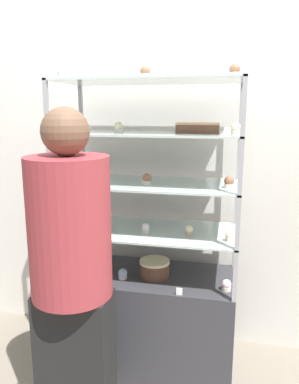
# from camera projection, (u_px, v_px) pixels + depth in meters

# --- Properties ---
(ground_plane) EXTENTS (20.00, 20.00, 0.00)m
(ground_plane) POSITION_uv_depth(u_px,v_px,m) (150.00, 362.00, 2.60)
(ground_plane) COLOR gray
(back_wall) EXTENTS (8.00, 0.05, 2.60)m
(back_wall) POSITION_uv_depth(u_px,v_px,m) (161.00, 168.00, 2.71)
(back_wall) COLOR silver
(back_wall) RESTS_ON ground_plane
(display_base) EXTENTS (1.11, 0.53, 0.65)m
(display_base) POSITION_uv_depth(u_px,v_px,m) (150.00, 319.00, 2.53)
(display_base) COLOR #333338
(display_base) RESTS_ON ground_plane
(display_riser_lower) EXTENTS (1.11, 0.53, 0.31)m
(display_riser_lower) POSITION_uv_depth(u_px,v_px,m) (150.00, 232.00, 2.40)
(display_riser_lower) COLOR #99999E
(display_riser_lower) RESTS_ON display_base
(display_riser_middle) EXTENTS (1.11, 0.53, 0.31)m
(display_riser_middle) POSITION_uv_depth(u_px,v_px,m) (150.00, 185.00, 2.33)
(display_riser_middle) COLOR #99999E
(display_riser_middle) RESTS_ON display_riser_lower
(display_riser_upper) EXTENTS (1.11, 0.53, 0.31)m
(display_riser_upper) POSITION_uv_depth(u_px,v_px,m) (150.00, 136.00, 2.27)
(display_riser_upper) COLOR #99999E
(display_riser_upper) RESTS_ON display_riser_middle
(display_riser_top) EXTENTS (1.11, 0.53, 0.31)m
(display_riser_top) POSITION_uv_depth(u_px,v_px,m) (150.00, 83.00, 2.20)
(display_riser_top) COLOR #99999E
(display_riser_top) RESTS_ON display_riser_upper
(layer_cake_centerpiece) EXTENTS (0.19, 0.19, 0.11)m
(layer_cake_centerpiece) POSITION_uv_depth(u_px,v_px,m) (155.00, 268.00, 2.42)
(layer_cake_centerpiece) COLOR brown
(layer_cake_centerpiece) RESTS_ON display_base
(sheet_cake_frosted) EXTENTS (0.25, 0.18, 0.06)m
(sheet_cake_frosted) POSITION_uv_depth(u_px,v_px,m) (198.00, 128.00, 2.22)
(sheet_cake_frosted) COLOR brown
(sheet_cake_frosted) RESTS_ON display_riser_upper
(cupcake_0) EXTENTS (0.06, 0.06, 0.07)m
(cupcake_0) POSITION_uv_depth(u_px,v_px,m) (72.00, 271.00, 2.43)
(cupcake_0) COLOR beige
(cupcake_0) RESTS_ON display_base
(cupcake_1) EXTENTS (0.06, 0.06, 0.07)m
(cupcake_1) POSITION_uv_depth(u_px,v_px,m) (123.00, 274.00, 2.38)
(cupcake_1) COLOR white
(cupcake_1) RESTS_ON display_base
(cupcake_2) EXTENTS (0.06, 0.06, 0.07)m
(cupcake_2) POSITION_uv_depth(u_px,v_px,m) (226.00, 285.00, 2.23)
(cupcake_2) COLOR beige
(cupcake_2) RESTS_ON display_base
(price_tag_0) EXTENTS (0.04, 0.00, 0.04)m
(price_tag_0) POSITION_uv_depth(u_px,v_px,m) (179.00, 291.00, 2.17)
(price_tag_0) COLOR white
(price_tag_0) RESTS_ON display_base
(cupcake_3) EXTENTS (0.05, 0.05, 0.06)m
(cupcake_3) POSITION_uv_depth(u_px,v_px,m) (75.00, 222.00, 2.44)
(cupcake_3) COLOR beige
(cupcake_3) RESTS_ON display_riser_lower
(cupcake_4) EXTENTS (0.05, 0.05, 0.06)m
(cupcake_4) POSITION_uv_depth(u_px,v_px,m) (108.00, 227.00, 2.35)
(cupcake_4) COLOR beige
(cupcake_4) RESTS_ON display_riser_lower
(cupcake_5) EXTENTS (0.05, 0.05, 0.06)m
(cupcake_5) POSITION_uv_depth(u_px,v_px,m) (146.00, 228.00, 2.32)
(cupcake_5) COLOR white
(cupcake_5) RESTS_ON display_riser_lower
(cupcake_6) EXTENTS (0.05, 0.05, 0.06)m
(cupcake_6) POSITION_uv_depth(u_px,v_px,m) (189.00, 231.00, 2.27)
(cupcake_6) COLOR #CCB28C
(cupcake_6) RESTS_ON display_riser_lower
(cupcake_7) EXTENTS (0.05, 0.05, 0.06)m
(cupcake_7) POSITION_uv_depth(u_px,v_px,m) (229.00, 236.00, 2.17)
(cupcake_7) COLOR white
(cupcake_7) RESTS_ON display_riser_lower
(price_tag_1) EXTENTS (0.04, 0.00, 0.04)m
(price_tag_1) POSITION_uv_depth(u_px,v_px,m) (97.00, 235.00, 2.21)
(price_tag_1) COLOR white
(price_tag_1) RESTS_ON display_riser_lower
(cupcake_8) EXTENTS (0.06, 0.06, 0.07)m
(cupcake_8) POSITION_uv_depth(u_px,v_px,m) (72.00, 176.00, 2.36)
(cupcake_8) COLOR #CCB28C
(cupcake_8) RESTS_ON display_riser_middle
(cupcake_9) EXTENTS (0.06, 0.06, 0.07)m
(cupcake_9) POSITION_uv_depth(u_px,v_px,m) (147.00, 179.00, 2.25)
(cupcake_9) COLOR beige
(cupcake_9) RESTS_ON display_riser_middle
(cupcake_10) EXTENTS (0.06, 0.06, 0.07)m
(cupcake_10) POSITION_uv_depth(u_px,v_px,m) (229.00, 182.00, 2.15)
(cupcake_10) COLOR beige
(cupcake_10) RESTS_ON display_riser_middle
(price_tag_2) EXTENTS (0.04, 0.00, 0.04)m
(price_tag_2) POSITION_uv_depth(u_px,v_px,m) (94.00, 184.00, 2.15)
(price_tag_2) COLOR white
(price_tag_2) RESTS_ON display_riser_middle
(cupcake_11) EXTENTS (0.05, 0.05, 0.06)m
(cupcake_11) POSITION_uv_depth(u_px,v_px,m) (65.00, 128.00, 2.25)
(cupcake_11) COLOR white
(cupcake_11) RESTS_ON display_riser_upper
(cupcake_12) EXTENTS (0.05, 0.05, 0.06)m
(cupcake_12) POSITION_uv_depth(u_px,v_px,m) (119.00, 128.00, 2.24)
(cupcake_12) COLOR white
(cupcake_12) RESTS_ON display_riser_upper
(cupcake_13) EXTENTS (0.05, 0.05, 0.06)m
(cupcake_13) POSITION_uv_depth(u_px,v_px,m) (236.00, 129.00, 2.09)
(cupcake_13) COLOR beige
(cupcake_13) RESTS_ON display_riser_upper
(price_tag_3) EXTENTS (0.04, 0.00, 0.04)m
(price_tag_3) POSITION_uv_depth(u_px,v_px,m) (227.00, 132.00, 1.93)
(price_tag_3) COLOR white
(price_tag_3) RESTS_ON display_riser_upper
(cupcake_14) EXTENTS (0.06, 0.06, 0.07)m
(cupcake_14) POSITION_uv_depth(u_px,v_px,m) (62.00, 74.00, 2.21)
(cupcake_14) COLOR beige
(cupcake_14) RESTS_ON display_riser_top
(cupcake_15) EXTENTS (0.06, 0.06, 0.07)m
(cupcake_15) POSITION_uv_depth(u_px,v_px,m) (146.00, 72.00, 2.09)
(cupcake_15) COLOR beige
(cupcake_15) RESTS_ON display_riser_top
(cupcake_16) EXTENTS (0.06, 0.06, 0.07)m
(cupcake_16) POSITION_uv_depth(u_px,v_px,m) (235.00, 71.00, 2.00)
(cupcake_16) COLOR #CCB28C
(cupcake_16) RESTS_ON display_riser_top
(price_tag_4) EXTENTS (0.04, 0.00, 0.04)m
(price_tag_4) POSITION_uv_depth(u_px,v_px,m) (197.00, 71.00, 1.90)
(price_tag_4) COLOR white
(price_tag_4) RESTS_ON display_riser_top
(donut_glazed) EXTENTS (0.13, 0.13, 0.03)m
(donut_glazed) POSITION_uv_depth(u_px,v_px,m) (102.00, 79.00, 2.31)
(donut_glazed) COLOR #EFB2BC
(donut_glazed) RESTS_ON display_riser_top
(customer_figure) EXTENTS (0.40, 0.40, 1.72)m
(customer_figure) POSITION_uv_depth(u_px,v_px,m) (72.00, 271.00, 1.86)
(customer_figure) COLOR black
(customer_figure) RESTS_ON ground_plane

